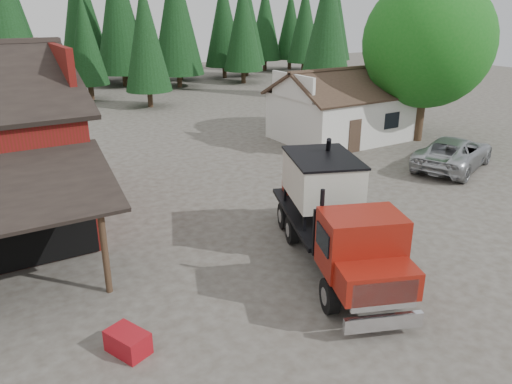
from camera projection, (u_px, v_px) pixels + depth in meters
ground at (295, 273)px, 16.62m from camera, size 120.00×120.00×0.00m
farmhouse at (342, 114)px, 32.75m from camera, size 8.60×6.42×4.65m
deciduous_tree at (428, 47)px, 30.79m from camera, size 8.00×8.00×10.20m
conifer_backdrop at (52, 93)px, 50.17m from camera, size 76.00×16.00×16.00m
near_pine_b at (146, 36)px, 41.43m from camera, size 3.96×3.96×10.40m
near_pine_c at (327, 22)px, 45.67m from camera, size 4.84×4.84×12.40m
near_pine_d at (5, 18)px, 39.22m from camera, size 5.28×5.28×13.40m
feed_truck at (334, 213)px, 16.73m from camera, size 5.33×8.93×3.93m
silver_car at (454, 153)px, 27.01m from camera, size 6.84×4.90×1.73m
equip_box at (128, 342)px, 12.77m from camera, size 1.07×1.28×0.60m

